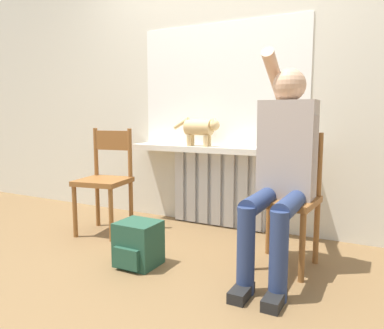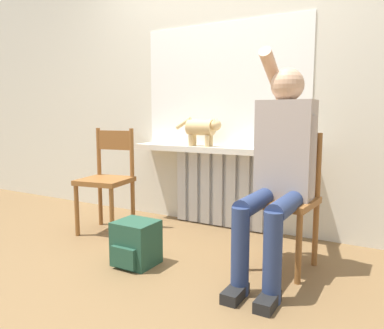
# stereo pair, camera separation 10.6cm
# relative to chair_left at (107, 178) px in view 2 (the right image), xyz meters

# --- Properties ---
(ground_plane) EXTENTS (12.00, 12.00, 0.00)m
(ground_plane) POSITION_rel_chair_left_xyz_m (0.75, -0.55, -0.45)
(ground_plane) COLOR brown
(wall_with_window) EXTENTS (7.00, 0.06, 2.70)m
(wall_with_window) POSITION_rel_chair_left_xyz_m (0.75, 0.68, 0.90)
(wall_with_window) COLOR beige
(wall_with_window) RESTS_ON ground_plane
(radiator) EXTENTS (0.86, 0.08, 0.66)m
(radiator) POSITION_rel_chair_left_xyz_m (0.75, 0.60, -0.12)
(radiator) COLOR silver
(radiator) RESTS_ON ground_plane
(windowsill) EXTENTS (1.58, 0.24, 0.05)m
(windowsill) POSITION_rel_chair_left_xyz_m (0.75, 0.53, 0.23)
(windowsill) COLOR silver
(windowsill) RESTS_ON radiator
(window_glass) EXTENTS (1.51, 0.01, 1.04)m
(window_glass) POSITION_rel_chair_left_xyz_m (0.75, 0.64, 0.78)
(window_glass) COLOR white
(window_glass) RESTS_ON windowsill
(chair_left) EXTENTS (0.44, 0.44, 0.87)m
(chair_left) POSITION_rel_chair_left_xyz_m (0.00, 0.00, 0.00)
(chair_left) COLOR brown
(chair_left) RESTS_ON ground_plane
(chair_right) EXTENTS (0.41, 0.41, 0.87)m
(chair_right) POSITION_rel_chair_left_xyz_m (1.51, 0.00, 0.00)
(chair_right) COLOR brown
(chair_right) RESTS_ON ground_plane
(person) EXTENTS (0.36, 1.03, 1.39)m
(person) POSITION_rel_chair_left_xyz_m (1.50, -0.12, 0.24)
(person) COLOR navy
(person) RESTS_ON ground_plane
(cat) EXTENTS (0.44, 0.13, 0.25)m
(cat) POSITION_rel_chair_left_xyz_m (0.64, 0.49, 0.41)
(cat) COLOR #DBB77A
(cat) RESTS_ON windowsill
(backpack) EXTENTS (0.26, 0.26, 0.29)m
(backpack) POSITION_rel_chair_left_xyz_m (0.66, -0.46, -0.31)
(backpack) COLOR #234C38
(backpack) RESTS_ON ground_plane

